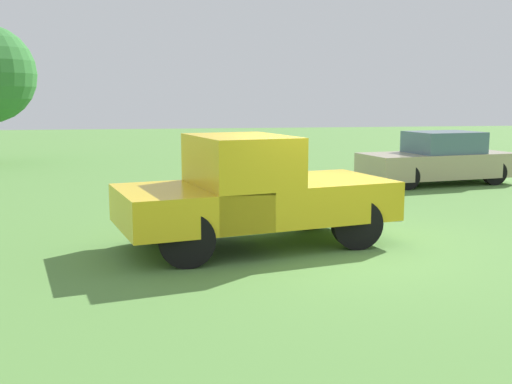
{
  "coord_description": "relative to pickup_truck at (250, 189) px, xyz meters",
  "views": [
    {
      "loc": [
        2.67,
        9.22,
        2.42
      ],
      "look_at": [
        0.99,
        -0.41,
        0.9
      ],
      "focal_mm": 42.44,
      "sensor_mm": 36.0,
      "label": 1
    }
  ],
  "objects": [
    {
      "name": "sedan_near",
      "position": [
        -6.48,
        -6.37,
        -0.26
      ],
      "size": [
        4.54,
        2.37,
        1.48
      ],
      "rotation": [
        0.0,
        0.0,
        0.16
      ],
      "color": "black",
      "rests_on": "ground_plane"
    },
    {
      "name": "pickup_truck",
      "position": [
        0.0,
        0.0,
        0.0
      ],
      "size": [
        4.76,
        2.89,
        1.83
      ],
      "rotation": [
        0.0,
        0.0,
        3.36
      ],
      "color": "black",
      "rests_on": "ground_plane"
    },
    {
      "name": "ground_plane",
      "position": [
        -1.1,
        0.39,
        -0.95
      ],
      "size": [
        80.0,
        80.0,
        0.0
      ],
      "primitive_type": "plane",
      "color": "#54843D"
    }
  ]
}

